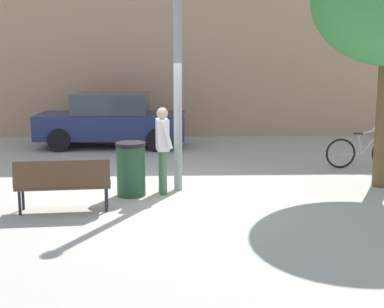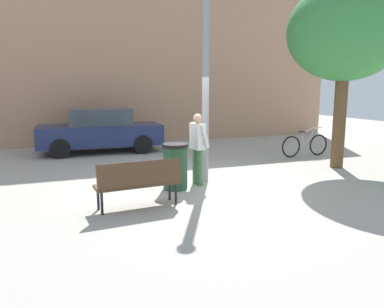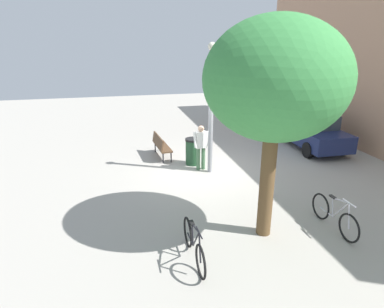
{
  "view_description": "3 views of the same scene",
  "coord_description": "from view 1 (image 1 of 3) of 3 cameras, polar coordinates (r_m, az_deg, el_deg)",
  "views": [
    {
      "loc": [
        0.12,
        -10.54,
        2.7
      ],
      "look_at": [
        0.49,
        -0.29,
        0.8
      ],
      "focal_mm": 51.57,
      "sensor_mm": 36.0,
      "label": 1
    },
    {
      "loc": [
        -3.22,
        -8.1,
        2.26
      ],
      "look_at": [
        -0.03,
        0.36,
        0.65
      ],
      "focal_mm": 35.1,
      "sensor_mm": 36.0,
      "label": 2
    },
    {
      "loc": [
        10.78,
        -3.07,
        4.53
      ],
      "look_at": [
        0.41,
        -0.56,
        0.8
      ],
      "focal_mm": 30.41,
      "sensor_mm": 36.0,
      "label": 3
    }
  ],
  "objects": [
    {
      "name": "bicycle_silver",
      "position": [
        13.62,
        17.36,
        0.2
      ],
      "size": [
        1.81,
        0.08,
        0.97
      ],
      "color": "black",
      "rests_on": "ground_plane"
    },
    {
      "name": "person_by_lamppost",
      "position": [
        10.58,
        -3.04,
        1.02
      ],
      "size": [
        0.34,
        0.62,
        1.67
      ],
      "color": "#47704C",
      "rests_on": "ground_plane"
    },
    {
      "name": "building_facade",
      "position": [
        18.77,
        -2.52,
        13.15
      ],
      "size": [
        18.66,
        2.0,
        7.16
      ],
      "primitive_type": "cube",
      "color": "tan",
      "rests_on": "ground_plane"
    },
    {
      "name": "park_bench",
      "position": [
        9.63,
        -13.2,
        -2.75
      ],
      "size": [
        1.63,
        0.61,
        0.92
      ],
      "color": "#513823",
      "rests_on": "ground_plane"
    },
    {
      "name": "trash_bin",
      "position": [
        10.54,
        -6.33,
        -1.55
      ],
      "size": [
        0.57,
        0.57,
        1.03
      ],
      "color": "#234C2D",
      "rests_on": "ground_plane"
    },
    {
      "name": "parked_car_navy",
      "position": [
        16.07,
        -8.3,
        3.48
      ],
      "size": [
        4.24,
        1.9,
        1.55
      ],
      "color": "navy",
      "rests_on": "ground_plane"
    },
    {
      "name": "ground_plane",
      "position": [
        10.89,
        -2.66,
        -3.91
      ],
      "size": [
        36.0,
        36.0,
        0.0
      ],
      "primitive_type": "plane",
      "color": "#A8A399"
    },
    {
      "name": "lamppost",
      "position": [
        10.7,
        -1.5,
        9.24
      ],
      "size": [
        0.28,
        0.28,
        4.49
      ],
      "color": "gray",
      "rests_on": "ground_plane"
    }
  ]
}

